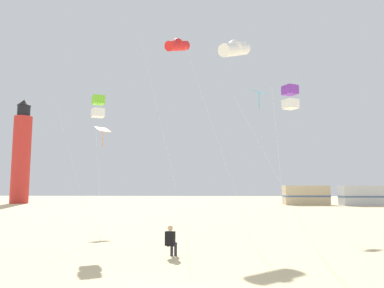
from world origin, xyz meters
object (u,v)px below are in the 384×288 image
at_px(kite_tube_scarlet, 178,45).
at_px(lighthouse_distant, 21,154).
at_px(rv_van_tan, 306,195).
at_px(kite_box_lime, 98,107).
at_px(kite_box_violet, 290,97).
at_px(kite_diamond_orange, 103,133).
at_px(rv_van_silver, 364,196).
at_px(kite_diamond_cyan, 260,97).
at_px(kite_tube_white, 235,49).
at_px(kite_flyer_standing, 171,240).

relative_size(kite_tube_scarlet, lighthouse_distant, 0.78).
bearing_deg(kite_tube_scarlet, rv_van_tan, 62.19).
xyz_separation_m(kite_box_lime, rv_van_tan, (19.56, 36.05, -5.42)).
xyz_separation_m(kite_box_violet, kite_diamond_orange, (-11.34, 6.90, -0.60)).
distance_m(kite_box_lime, rv_van_silver, 43.94).
distance_m(kite_diamond_orange, kite_diamond_cyan, 11.37).
distance_m(kite_box_violet, kite_tube_scarlet, 10.89).
xyz_separation_m(kite_tube_white, rv_van_silver, (19.78, 33.76, -8.62)).
height_order(kite_box_violet, rv_van_tan, kite_box_violet).
xyz_separation_m(kite_flyer_standing, rv_van_tan, (15.05, 40.98, 0.78)).
bearing_deg(kite_box_violet, kite_tube_scarlet, 131.48).
height_order(kite_diamond_orange, kite_box_lime, kite_box_lime).
xyz_separation_m(kite_flyer_standing, kite_box_lime, (-4.51, 4.94, 6.20)).
relative_size(kite_diamond_orange, kite_tube_scarlet, 0.51).
relative_size(kite_flyer_standing, kite_box_violet, 0.16).
distance_m(kite_box_violet, kite_box_lime, 9.90).
bearing_deg(lighthouse_distant, kite_box_violet, -48.73).
xyz_separation_m(kite_tube_white, kite_box_lime, (-7.29, -0.42, -3.20)).
height_order(kite_flyer_standing, kite_diamond_orange, kite_diamond_orange).
distance_m(rv_van_tan, rv_van_silver, 7.74).
xyz_separation_m(kite_box_violet, rv_van_silver, (17.24, 35.31, -5.50)).
distance_m(kite_box_violet, kite_diamond_orange, 13.28).
bearing_deg(kite_tube_scarlet, kite_diamond_orange, -178.79).
height_order(kite_diamond_orange, kite_tube_scarlet, kite_tube_scarlet).
bearing_deg(lighthouse_distant, kite_flyer_standing, -55.91).
xyz_separation_m(kite_tube_scarlet, kite_diamond_cyan, (5.84, 1.20, -3.52)).
distance_m(kite_flyer_standing, lighthouse_distant, 52.65).
bearing_deg(kite_box_lime, rv_van_silver, 51.62).
distance_m(kite_tube_white, kite_tube_scarlet, 7.00).
height_order(rv_van_tan, rv_van_silver, same).
bearing_deg(kite_tube_scarlet, kite_tube_white, -56.19).
height_order(kite_tube_white, kite_tube_scarlet, kite_tube_scarlet).
relative_size(kite_tube_white, rv_van_tan, 1.63).
height_order(kite_flyer_standing, kite_tube_scarlet, kite_tube_scarlet).
distance_m(kite_box_lime, lighthouse_distant, 45.56).
height_order(kite_box_violet, rv_van_silver, kite_box_violet).
bearing_deg(kite_flyer_standing, kite_box_lime, -30.71).
height_order(kite_flyer_standing, kite_diamond_cyan, kite_diamond_cyan).
distance_m(kite_tube_white, kite_box_lime, 7.97).
xyz_separation_m(kite_flyer_standing, kite_diamond_orange, (-6.01, 10.70, 5.68)).
bearing_deg(kite_flyer_standing, kite_diamond_orange, -43.78).
xyz_separation_m(lighthouse_distant, rv_van_silver, (51.80, -4.08, -6.45)).
height_order(kite_box_lime, rv_van_tan, kite_box_lime).
distance_m(kite_diamond_orange, kite_tube_white, 10.94).
bearing_deg(rv_van_tan, lighthouse_distant, 173.55).
relative_size(kite_box_violet, kite_tube_scarlet, 0.57).
distance_m(kite_tube_scarlet, kite_box_lime, 8.92).
distance_m(kite_flyer_standing, kite_tube_scarlet, 16.06).
xyz_separation_m(kite_flyer_standing, kite_tube_white, (2.79, 5.36, 9.39)).
bearing_deg(kite_diamond_orange, rv_van_silver, 44.84).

